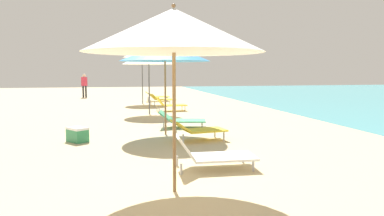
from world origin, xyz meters
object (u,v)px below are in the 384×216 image
Objects in this scene: lounger_fifth_inland at (198,129)px; person_walking_far at (84,83)px; umbrella_fourth at (174,31)px; umbrella_sixth at (149,58)px; umbrella_fifth at (165,52)px; lounger_fifth_shoreside at (182,119)px; umbrella_farthest at (142,53)px; lounger_sixth_shoreside at (170,104)px; lounger_fourth_shoreside at (212,154)px; lounger_farthest_shoreside at (157,96)px; lounger_farthest_inland at (162,99)px; cooler_box at (77,134)px.

person_walking_far is at bearing 95.33° from lounger_fifth_inland.
umbrella_fourth is 1.02× the size of umbrella_sixth.
umbrella_fifth is 1.65× the size of lounger_fifth_shoreside.
umbrella_farthest is 6.40m from person_walking_far.
umbrella_fifth is 9.25m from umbrella_farthest.
lounger_fifth_inland is 6.54m from lounger_sixth_shoreside.
lounger_fifth_inland is 0.55× the size of umbrella_sixth.
umbrella_farthest reaches higher than umbrella_fourth.
lounger_fourth_shoreside is 0.48× the size of umbrella_farthest.
lounger_farthest_shoreside is 0.87× the size of person_walking_far.
umbrella_fourth is 1.97× the size of lounger_sixth_shoreside.
umbrella_fourth is 4.50m from umbrella_fifth.
lounger_fourth_shoreside is at bearing -87.17° from umbrella_sixth.
umbrella_sixth is at bearing 95.17° from lounger_fourth_shoreside.
lounger_sixth_shoreside is 4.91m from lounger_farthest_shoreside.
lounger_fifth_inland is 11.45m from lounger_farthest_shoreside.
lounger_farthest_inland is at bearing 100.43° from lounger_fifth_shoreside.
lounger_fifth_inland reaches higher than lounger_fifth_shoreside.
cooler_box is (-1.75, 3.95, -2.06)m from umbrella_fourth.
lounger_fifth_shoreside is at bearing -97.38° from lounger_sixth_shoreside.
lounger_fifth_shoreside is 1.11× the size of lounger_farthest_inland.
lounger_sixth_shoreside is 0.99× the size of lounger_farthest_shoreside.
umbrella_fourth is 15.10m from lounger_farthest_shoreside.
umbrella_sixth is 1.92× the size of lounger_farthest_shoreside.
lounger_fifth_inland is 2.91m from cooler_box.
lounger_farthest_shoreside is at bearing 85.18° from umbrella_fifth.
lounger_farthest_inland is (0.85, 7.98, -1.86)m from umbrella_fifth.
umbrella_fourth is 0.88× the size of umbrella_farthest.
lounger_fourth_shoreside is 4.55m from lounger_fifth_shoreside.
umbrella_farthest reaches higher than person_walking_far.
lounger_fifth_inland is at bearing -161.02° from person_walking_far.
lounger_fourth_shoreside is at bearing -97.24° from lounger_sixth_shoreside.
cooler_box is at bearing -138.17° from lounger_fifth_shoreside.
lounger_fifth_inland reaches higher than cooler_box.
umbrella_fifth is at bearing -103.09° from lounger_sixth_shoreside.
lounger_fourth_shoreside is 11.45m from lounger_farthest_inland.
lounger_farthest_shoreside is (0.92, 5.86, -1.92)m from umbrella_sixth.
umbrella_fifth is 1.64× the size of person_walking_far.
lounger_fifth_inland is (0.31, 2.45, 0.03)m from lounger_fourth_shoreside.
lounger_farthest_shoreside is 0.97× the size of lounger_farthest_inland.
lounger_sixth_shoreside reaches higher than lounger_farthest_inland.
person_walking_far is (-4.24, 6.40, 0.58)m from lounger_farthest_inland.
umbrella_farthest is at bearing 88.05° from umbrella_fourth.
lounger_sixth_shoreside is at bearing -76.18° from umbrella_farthest.
person_walking_far is (-3.39, 5.14, -1.72)m from umbrella_farthest.
person_walking_far is (-4.02, 13.30, 0.66)m from lounger_fifth_shoreside.
lounger_fourth_shoreside is 3.97m from umbrella_fifth.
umbrella_farthest is 2.16× the size of lounger_farthest_inland.
lounger_farthest_shoreside is at bearing -128.50° from person_walking_far.
umbrella_sixth reaches higher than lounger_farthest_shoreside.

